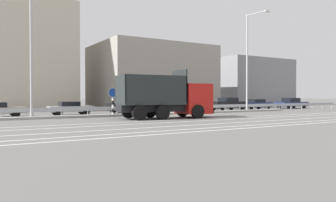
% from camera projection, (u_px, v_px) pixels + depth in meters
% --- Properties ---
extents(ground_plane, '(320.00, 320.00, 0.00)m').
position_uv_depth(ground_plane, '(186.00, 116.00, 28.05)').
color(ground_plane, '#605E5B').
extents(lane_strip_0, '(53.94, 0.16, 0.01)m').
position_uv_depth(lane_strip_0, '(177.00, 120.00, 23.25)').
color(lane_strip_0, silver).
rests_on(lane_strip_0, ground_plane).
extents(lane_strip_1, '(53.94, 0.16, 0.01)m').
position_uv_depth(lane_strip_1, '(191.00, 121.00, 21.81)').
color(lane_strip_1, silver).
rests_on(lane_strip_1, ground_plane).
extents(lane_strip_2, '(53.94, 0.16, 0.01)m').
position_uv_depth(lane_strip_2, '(213.00, 124.00, 19.83)').
color(lane_strip_2, silver).
rests_on(lane_strip_2, ground_plane).
extents(lane_strip_3, '(53.94, 0.16, 0.01)m').
position_uv_depth(lane_strip_3, '(234.00, 126.00, 18.28)').
color(lane_strip_3, silver).
rests_on(lane_strip_3, ground_plane).
extents(lane_strip_4, '(53.94, 0.16, 0.01)m').
position_uv_depth(lane_strip_4, '(249.00, 128.00, 17.33)').
color(lane_strip_4, silver).
rests_on(lane_strip_4, ground_plane).
extents(median_island, '(29.67, 1.10, 0.18)m').
position_uv_depth(median_island, '(170.00, 113.00, 30.19)').
color(median_island, gray).
rests_on(median_island, ground_plane).
extents(median_guardrail, '(53.94, 0.09, 0.78)m').
position_uv_depth(median_guardrail, '(165.00, 108.00, 30.96)').
color(median_guardrail, '#9EA0A5').
rests_on(median_guardrail, ground_plane).
extents(dump_truck, '(7.44, 3.28, 3.70)m').
position_uv_depth(dump_truck, '(176.00, 100.00, 25.20)').
color(dump_truck, red).
rests_on(dump_truck, ground_plane).
extents(median_road_sign, '(0.80, 0.16, 2.37)m').
position_uv_depth(median_road_sign, '(113.00, 101.00, 27.23)').
color(median_road_sign, white).
rests_on(median_road_sign, ground_plane).
extents(street_lamp_0, '(0.70, 2.47, 10.40)m').
position_uv_depth(street_lamp_0, '(31.00, 41.00, 23.80)').
color(street_lamp_0, '#ADADB2').
rests_on(street_lamp_0, ground_plane).
extents(street_lamp_1, '(0.71, 2.79, 10.44)m').
position_uv_depth(street_lamp_1, '(248.00, 58.00, 34.86)').
color(street_lamp_1, '#ADADB2').
rests_on(street_lamp_1, ground_plane).
extents(parked_car_2, '(3.84, 1.89, 1.19)m').
position_uv_depth(parked_car_2, '(70.00, 108.00, 29.02)').
color(parked_car_2, '#A3A3A8').
rests_on(parked_car_2, ground_plane).
extents(parked_car_3, '(4.14, 2.03, 1.49)m').
position_uv_depth(parked_car_3, '(129.00, 106.00, 31.75)').
color(parked_car_3, black).
rests_on(parked_car_3, ground_plane).
extents(parked_car_4, '(4.74, 2.06, 1.58)m').
position_uv_depth(parked_car_4, '(181.00, 104.00, 34.88)').
color(parked_car_4, black).
rests_on(parked_car_4, ground_plane).
extents(parked_car_5, '(4.49, 1.91, 1.49)m').
position_uv_depth(parked_car_5, '(227.00, 104.00, 38.17)').
color(parked_car_5, black).
rests_on(parked_car_5, ground_plane).
extents(parked_car_6, '(4.38, 1.89, 1.28)m').
position_uv_depth(parked_car_6, '(255.00, 104.00, 41.20)').
color(parked_car_6, navy).
rests_on(parked_car_6, ground_plane).
extents(parked_car_7, '(4.77, 2.01, 1.42)m').
position_uv_depth(parked_car_7, '(291.00, 103.00, 44.33)').
color(parked_car_7, navy).
rests_on(parked_car_7, ground_plane).
extents(background_building_0, '(14.35, 12.05, 12.94)m').
position_uv_depth(background_building_0, '(8.00, 57.00, 40.20)').
color(background_building_0, beige).
rests_on(background_building_0, ground_plane).
extents(background_building_1, '(15.24, 12.08, 8.65)m').
position_uv_depth(background_building_1, '(151.00, 77.00, 46.30)').
color(background_building_1, gray).
rests_on(background_building_1, ground_plane).
extents(background_building_2, '(14.51, 10.72, 8.33)m').
position_uv_depth(background_building_2, '(246.00, 83.00, 60.74)').
color(background_building_2, gray).
rests_on(background_building_2, ground_plane).
extents(church_tower, '(3.60, 3.60, 11.23)m').
position_uv_depth(church_tower, '(151.00, 78.00, 60.83)').
color(church_tower, silver).
rests_on(church_tower, ground_plane).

